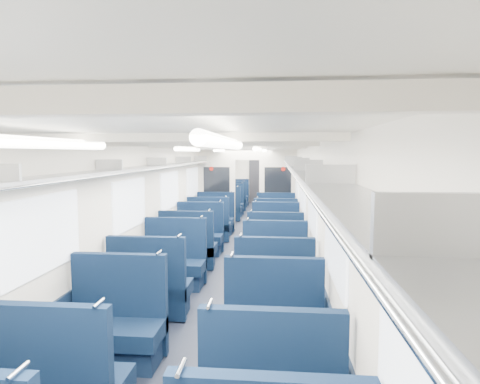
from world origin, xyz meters
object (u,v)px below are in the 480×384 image
seat_13 (275,251)px  seat_15 (275,238)px  seat_10 (174,265)px  seat_18 (215,220)px  seat_23 (276,206)px  seat_25 (276,202)px  seat_9 (274,292)px  bulkhead (247,187)px  seat_8 (150,291)px  seat_12 (188,250)px  seat_11 (275,270)px  end_door (258,180)px  seat_20 (225,210)px  seat_24 (233,201)px  seat_19 (276,222)px  seat_16 (209,227)px  seat_22 (229,206)px  seat_14 (199,237)px  seat_6 (116,328)px  seat_27 (276,198)px  seat_17 (276,229)px  seat_21 (276,210)px  seat_7 (273,335)px

seat_13 → seat_15: bearing=90.0°
seat_10 → seat_18: same height
seat_23 → seat_25: same height
seat_9 → bulkhead: bearing=97.6°
seat_8 → seat_12: bearing=90.0°
seat_11 → seat_15: size_ratio=1.00×
end_door → seat_13: (0.83, -10.31, -0.64)m
seat_13 → seat_20: 5.70m
seat_12 → seat_24: bearing=90.0°
seat_19 → seat_24: 4.73m
seat_25 → seat_9: bearing=-90.0°
seat_15 → seat_16: bearing=145.2°
seat_8 → seat_22: (0.00, 8.86, 0.00)m
seat_12 → seat_8: bearing=-90.0°
end_door → seat_14: 9.26m
seat_6 → seat_10: (0.00, 2.43, 0.00)m
seat_27 → seat_24: bearing=-143.6°
bulkhead → seat_8: bearing=-97.4°
seat_8 → seat_9: bearing=3.7°
seat_17 → seat_15: bearing=-90.0°
seat_17 → seat_18: (-1.66, 1.17, 0.00)m
seat_11 → seat_19: 4.55m
seat_11 → seat_21: 6.74m
seat_10 → seat_11: size_ratio=1.00×
end_door → seat_11: bearing=-85.9°
seat_16 → seat_15: bearing=-34.8°
seat_9 → seat_11: bearing=90.0°
end_door → seat_27: (0.83, -1.31, -0.64)m
bulkhead → seat_12: bulkhead is taller
seat_19 → seat_25: same height
seat_6 → seat_20: same height
end_door → seat_7: 13.86m
seat_24 → seat_18: bearing=-90.0°
seat_13 → seat_22: bearing=104.3°
seat_17 → seat_19: same height
seat_21 → seat_25: size_ratio=1.00×
seat_8 → seat_10: size_ratio=1.00×
seat_24 → seat_9: bearing=-80.6°
seat_16 → seat_25: (1.66, 5.36, 0.00)m
seat_8 → seat_19: size_ratio=1.00×
seat_18 → seat_13: bearing=-63.8°
seat_10 → seat_16: size_ratio=1.00×
seat_14 → seat_6: bearing=-90.0°
seat_13 → seat_20: bearing=106.9°
seat_22 → seat_24: bearing=90.0°
seat_9 → seat_17: bearing=90.0°
end_door → seat_17: bearing=-84.2°
seat_21 → seat_22: (-1.66, 1.00, 0.00)m
seat_17 → seat_25: 5.55m
bulkhead → seat_22: (-0.83, 2.49, -0.88)m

